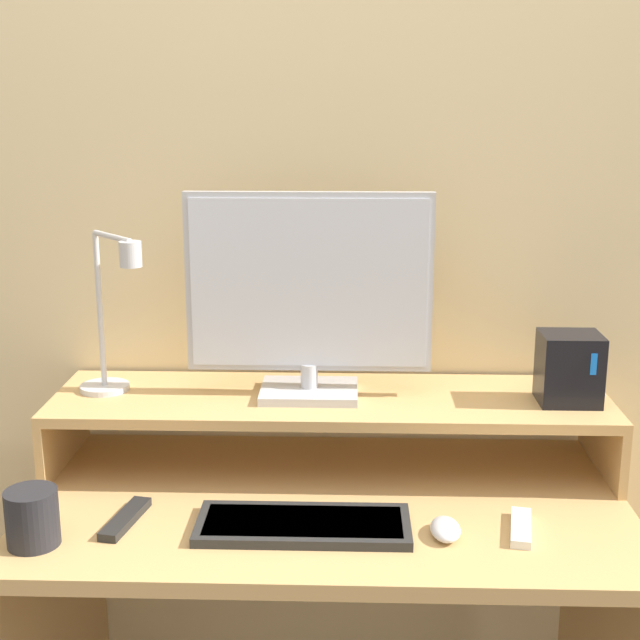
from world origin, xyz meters
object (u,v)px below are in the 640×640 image
router_dock (569,368)px  remote_control (125,519)px  remote_secondary (521,528)px  keyboard (303,524)px  desk_lamp (112,324)px  mouse (445,529)px  mug (32,518)px  monitor (309,294)px

router_dock → remote_control: router_dock is taller
remote_secondary → keyboard: bearing=-179.3°
desk_lamp → keyboard: 0.58m
mouse → mug: size_ratio=0.89×
desk_lamp → keyboard: size_ratio=0.89×
mouse → router_dock: bearing=46.6°
monitor → router_dock: monitor is taller
keyboard → monitor: bearing=90.4°
mug → monitor: bearing=38.2°
keyboard → mug: size_ratio=3.82×
router_dock → remote_secondary: bearing=-116.8°
keyboard → mug: bearing=-171.6°
remote_control → mouse: bearing=-3.2°
router_dock → keyboard: 0.64m
mouse → mug: (-0.73, -0.05, 0.04)m
desk_lamp → router_dock: 0.95m
router_dock → mouse: bearing=-133.4°
monitor → mouse: (0.26, -0.32, -0.36)m
mug → mouse: bearing=4.2°
remote_secondary → mug: (-0.87, -0.08, 0.04)m
remote_control → monitor: bearing=40.8°
monitor → desk_lamp: (-0.41, -0.02, -0.06)m
monitor → mug: 0.68m
router_dock → remote_control: 0.93m
mouse → mug: mug is taller
monitor → keyboard: monitor is taller
mouse → keyboard: bearing=176.2°
monitor → mug: monitor is taller
router_dock → monitor: bearing=177.2°
keyboard → mouse: bearing=-3.8°
desk_lamp → mug: desk_lamp is taller
mouse → monitor: bearing=129.3°
desk_lamp → remote_control: (0.08, -0.27, -0.31)m
monitor → remote_secondary: 0.62m
remote_secondary → mug: mug is taller
desk_lamp → keyboard: desk_lamp is taller
mug → desk_lamp: bearing=79.5°
remote_control → mug: 0.17m
keyboard → remote_control: 0.33m
monitor → remote_control: bearing=-139.2°
router_dock → mouse: (-0.28, -0.29, -0.22)m
router_dock → mug: 1.08m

